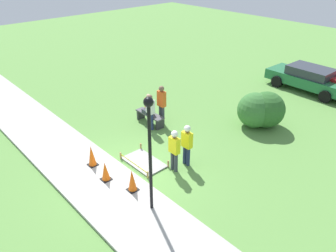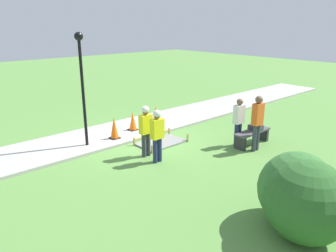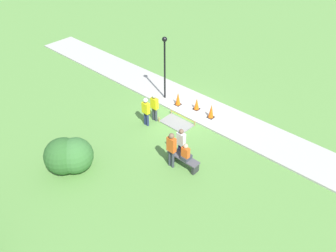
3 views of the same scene
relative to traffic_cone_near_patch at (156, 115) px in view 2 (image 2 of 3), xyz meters
name	(u,v)px [view 2 (image 2 of 3)]	position (x,y,z in m)	size (l,w,h in m)	color
ground_plane	(143,140)	(1.34, 0.84, -0.51)	(60.00, 60.00, 0.00)	#5B8E42
sidewalk	(123,131)	(1.34, -0.38, -0.46)	(28.00, 2.44, 0.10)	#ADAAA3
wet_concrete_patch	(161,143)	(1.07, 1.58, -0.47)	(1.70, 1.04, 0.29)	gray
traffic_cone_near_patch	(156,115)	(0.00, 0.00, 0.00)	(0.34, 0.34, 0.82)	black
traffic_cone_far_patch	(133,121)	(1.07, -0.11, -0.05)	(0.34, 0.34, 0.71)	black
traffic_cone_sidewalk_edge	(114,128)	(2.15, 0.23, -0.01)	(0.34, 0.34, 0.79)	black
park_bench	(252,135)	(-1.23, 3.79, -0.15)	(1.58, 0.44, 0.51)	#2D2D33
person_seated_on_bench	(257,121)	(-1.40, 3.84, 0.35)	(0.36, 0.44, 0.89)	#383D47
worker_supervisor	(146,127)	(2.17, 2.11, 0.47)	(0.40, 0.24, 1.66)	#383D47
worker_assistant	(157,132)	(2.21, 2.71, 0.47)	(0.40, 0.24, 1.66)	navy
bystander_in_orange_shirt	(257,120)	(-0.85, 4.18, 0.57)	(0.40, 0.25, 1.87)	#383D47
bystander_in_gray_shirt	(239,119)	(-0.80, 3.48, 0.43)	(0.40, 0.22, 1.67)	navy
lamppost_near	(82,73)	(3.22, 0.16, 2.06)	(0.28, 0.28, 3.74)	black
shrub_rounded_near	(297,190)	(2.15, 7.13, 0.30)	(1.61, 1.61, 1.61)	#387033
shrub_rounded_mid	(307,202)	(2.49, 7.51, 0.32)	(1.64, 1.64, 1.64)	#2D6028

